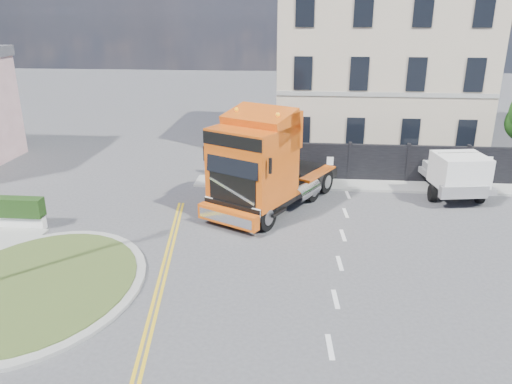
# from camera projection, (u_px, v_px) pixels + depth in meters

# --- Properties ---
(ground) EXTENTS (120.00, 120.00, 0.00)m
(ground) POSITION_uv_depth(u_px,v_px,m) (259.00, 255.00, 18.49)
(ground) COLOR #424244
(ground) RESTS_ON ground
(traffic_island) EXTENTS (6.80, 6.80, 0.17)m
(traffic_island) POSITION_uv_depth(u_px,v_px,m) (37.00, 286.00, 16.25)
(traffic_island) COLOR gray
(traffic_island) RESTS_ON ground
(hoarding_fence) EXTENTS (18.80, 0.25, 2.00)m
(hoarding_fence) POSITION_uv_depth(u_px,v_px,m) (398.00, 164.00, 26.01)
(hoarding_fence) COLOR black
(hoarding_fence) RESTS_ON ground
(georgian_building) EXTENTS (12.30, 10.30, 12.80)m
(georgian_building) POSITION_uv_depth(u_px,v_px,m) (376.00, 57.00, 31.44)
(georgian_building) COLOR #AFA58B
(georgian_building) RESTS_ON ground
(pavement_far) EXTENTS (20.00, 1.60, 0.12)m
(pavement_far) POSITION_uv_depth(u_px,v_px,m) (389.00, 186.00, 25.53)
(pavement_far) COLOR gray
(pavement_far) RESTS_ON ground
(truck) EXTENTS (6.10, 8.03, 4.56)m
(truck) POSITION_uv_depth(u_px,v_px,m) (262.00, 168.00, 21.80)
(truck) COLOR black
(truck) RESTS_ON ground
(flatbed_pickup) EXTENTS (3.03, 5.79, 2.29)m
(flatbed_pickup) POSITION_uv_depth(u_px,v_px,m) (454.00, 173.00, 23.81)
(flatbed_pickup) COLOR slate
(flatbed_pickup) RESTS_ON ground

